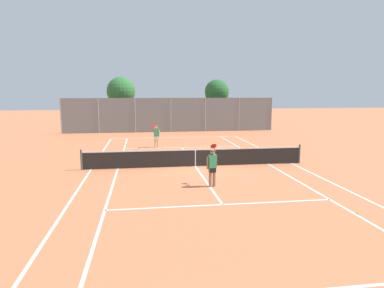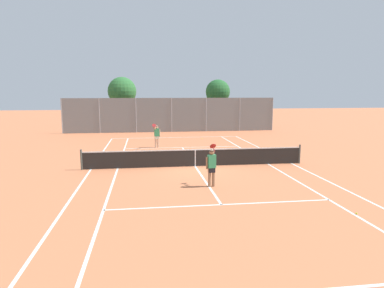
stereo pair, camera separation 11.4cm
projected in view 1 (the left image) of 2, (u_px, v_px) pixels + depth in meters
name	position (u px, v px, depth m)	size (l,w,h in m)	color
ground_plane	(195.00, 166.00, 18.53)	(120.00, 120.00, 0.00)	#C67047
court_line_markings	(195.00, 166.00, 18.53)	(11.10, 23.90, 0.01)	silver
tennis_net	(195.00, 157.00, 18.46)	(12.00, 0.10, 1.07)	#474C47
player_near_side	(212.00, 165.00, 14.50)	(0.57, 0.81, 1.77)	#936B4C
player_far_left	(156.00, 135.00, 24.62)	(0.60, 0.78, 1.77)	#D8A884
loose_tennis_ball_0	(358.00, 213.00, 11.34)	(0.07, 0.07, 0.07)	#D1DB33
loose_tennis_ball_1	(217.00, 162.00, 19.60)	(0.07, 0.07, 0.07)	#D1DB33
loose_tennis_ball_2	(201.00, 139.00, 29.16)	(0.07, 0.07, 0.07)	#D1DB33
loose_tennis_ball_3	(125.00, 144.00, 26.05)	(0.07, 0.07, 0.07)	#D1DB33
back_fence	(171.00, 115.00, 34.08)	(21.12, 0.08, 3.41)	gray
tree_behind_left	(121.00, 92.00, 36.24)	(3.01, 3.01, 5.54)	brown
tree_behind_right	(216.00, 93.00, 37.11)	(2.64, 2.64, 5.31)	brown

